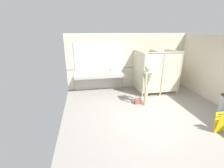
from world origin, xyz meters
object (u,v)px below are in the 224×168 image
object	(u,v)px
paper_cup	(85,74)
wet_floor_sign	(220,123)
person_standing	(147,80)
handbag	(138,101)
soap_dispenser	(110,71)

from	to	relation	value
paper_cup	wet_floor_sign	xyz separation A→B (m)	(3.80, -3.96, -0.56)
person_standing	wet_floor_sign	distance (m)	2.68
person_standing	paper_cup	distance (m)	2.99
handbag	soap_dispenser	xyz separation A→B (m)	(-0.80, 1.95, 0.81)
person_standing	soap_dispenser	xyz separation A→B (m)	(-1.10, 2.02, -0.09)
paper_cup	wet_floor_sign	distance (m)	5.51
paper_cup	soap_dispenser	bearing A→B (deg)	9.94
person_standing	soap_dispenser	distance (m)	2.31
soap_dispenser	paper_cup	world-z (taller)	soap_dispenser
paper_cup	wet_floor_sign	world-z (taller)	paper_cup
paper_cup	wet_floor_sign	bearing A→B (deg)	-46.14
soap_dispenser	paper_cup	bearing A→B (deg)	-170.06
handbag	soap_dispenser	bearing A→B (deg)	112.34
person_standing	wet_floor_sign	world-z (taller)	person_standing
soap_dispenser	wet_floor_sign	world-z (taller)	soap_dispenser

